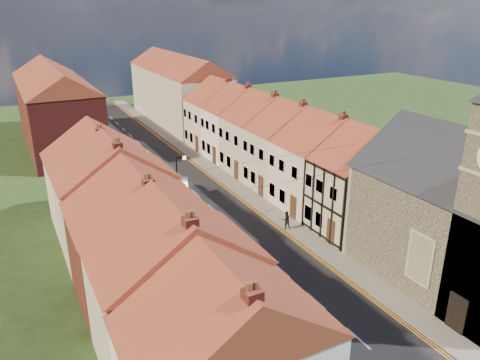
# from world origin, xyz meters

# --- Properties ---
(road) EXTENTS (7.00, 90.00, 0.02)m
(road) POSITION_xyz_m (0.00, 30.00, 0.01)
(road) COLOR black
(road) RESTS_ON ground
(pavement_left) EXTENTS (1.80, 90.00, 0.12)m
(pavement_left) POSITION_xyz_m (-4.40, 30.00, 0.06)
(pavement_left) COLOR gray
(pavement_left) RESTS_ON ground
(pavement_right) EXTENTS (1.80, 90.00, 0.12)m
(pavement_right) POSITION_xyz_m (4.40, 30.00, 0.06)
(pavement_right) COLOR gray
(pavement_right) RESTS_ON ground
(church) EXTENTS (11.25, 14.25, 15.20)m
(church) POSITION_xyz_m (9.36, 3.32, 5.88)
(church) COLOR #2D291F
(church) RESTS_ON ground
(cottage_r_tudor) EXTENTS (8.30, 5.20, 9.00)m
(cottage_r_tudor) POSITION_xyz_m (9.27, 12.70, 4.47)
(cottage_r_tudor) COLOR beige
(cottage_r_tudor) RESTS_ON ground
(cottage_r_white_near) EXTENTS (8.30, 6.00, 9.00)m
(cottage_r_white_near) POSITION_xyz_m (9.30, 18.10, 4.47)
(cottage_r_white_near) COLOR #FFE6C9
(cottage_r_white_near) RESTS_ON ground
(cottage_r_cream_mid) EXTENTS (8.30, 5.20, 9.00)m
(cottage_r_cream_mid) POSITION_xyz_m (9.30, 23.50, 4.48)
(cottage_r_cream_mid) COLOR beige
(cottage_r_cream_mid) RESTS_ON ground
(cottage_r_pink) EXTENTS (8.30, 6.00, 9.00)m
(cottage_r_pink) POSITION_xyz_m (9.30, 28.90, 4.47)
(cottage_r_pink) COLOR beige
(cottage_r_pink) RESTS_ON ground
(cottage_r_white_far) EXTENTS (8.30, 5.20, 9.00)m
(cottage_r_white_far) POSITION_xyz_m (9.30, 34.30, 4.48)
(cottage_r_white_far) COLOR white
(cottage_r_white_far) RESTS_ON ground
(cottage_r_cream_far) EXTENTS (8.30, 6.00, 9.00)m
(cottage_r_cream_far) POSITION_xyz_m (9.30, 39.70, 4.47)
(cottage_r_cream_far) COLOR #FFE6C9
(cottage_r_cream_far) RESTS_ON ground
(cottage_l_brick_near) EXTENTS (8.30, 5.70, 8.80)m
(cottage_l_brick_near) POSITION_xyz_m (-9.30, -0.25, 4.37)
(cottage_l_brick_near) COLOR white
(cottage_l_brick_near) RESTS_ON ground
(cottage_l_cream) EXTENTS (8.30, 6.30, 9.10)m
(cottage_l_cream) POSITION_xyz_m (-9.30, 5.55, 4.52)
(cottage_l_cream) COLOR beige
(cottage_l_cream) RESTS_ON ground
(cottage_l_white) EXTENTS (8.30, 6.90, 8.80)m
(cottage_l_white) POSITION_xyz_m (-9.30, 11.95, 4.37)
(cottage_l_white) COLOR maroon
(cottage_l_white) RESTS_ON ground
(cottage_l_brick_mid) EXTENTS (8.30, 5.70, 9.10)m
(cottage_l_brick_mid) POSITION_xyz_m (-9.30, 18.05, 4.53)
(cottage_l_brick_mid) COLOR beige
(cottage_l_brick_mid) RESTS_ON ground
(cottage_l_pink) EXTENTS (8.30, 6.30, 8.80)m
(cottage_l_pink) POSITION_xyz_m (-9.30, 23.85, 4.37)
(cottage_l_pink) COLOR #FFE6C9
(cottage_l_pink) RESTS_ON ground
(block_right_far) EXTENTS (8.30, 24.20, 10.50)m
(block_right_far) POSITION_xyz_m (9.30, 55.00, 5.29)
(block_right_far) COLOR beige
(block_right_far) RESTS_ON ground
(block_left_far) EXTENTS (8.30, 24.20, 10.50)m
(block_left_far) POSITION_xyz_m (-9.30, 50.00, 5.29)
(block_left_far) COLOR maroon
(block_left_far) RESTS_ON ground
(lamppost) EXTENTS (0.88, 0.15, 6.00)m
(lamppost) POSITION_xyz_m (-3.81, 20.00, 3.54)
(lamppost) COLOR black
(lamppost) RESTS_ON pavement_left
(car_near) EXTENTS (1.97, 4.18, 1.38)m
(car_near) POSITION_xyz_m (-2.47, 8.36, 0.69)
(car_near) COLOR black
(car_near) RESTS_ON ground
(car_mid) EXTENTS (3.06, 4.84, 1.51)m
(car_mid) POSITION_xyz_m (-1.50, 26.19, 0.75)
(car_mid) COLOR gray
(car_mid) RESTS_ON ground
(car_far) EXTENTS (2.53, 5.09, 1.42)m
(car_far) POSITION_xyz_m (-2.06, 36.64, 0.71)
(car_far) COLOR navy
(car_far) RESTS_ON ground
(car_distant) EXTENTS (2.54, 4.60, 1.22)m
(car_distant) POSITION_xyz_m (-2.40, 61.85, 0.61)
(car_distant) COLOR #B8BBC1
(car_distant) RESTS_ON ground
(pedestrian_left) EXTENTS (0.76, 0.62, 1.80)m
(pedestrian_left) POSITION_xyz_m (-5.10, 8.26, 1.02)
(pedestrian_left) COLOR black
(pedestrian_left) RESTS_ON pavement_left
(pedestrian_right) EXTENTS (0.82, 0.68, 1.52)m
(pedestrian_right) POSITION_xyz_m (3.70, 15.30, 0.88)
(pedestrian_right) COLOR black
(pedestrian_right) RESTS_ON pavement_right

